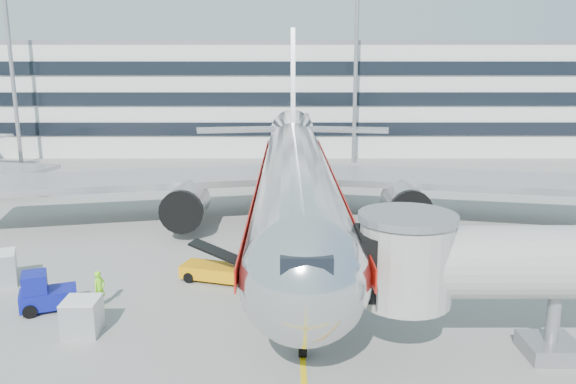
{
  "coord_description": "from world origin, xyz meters",
  "views": [
    {
      "loc": [
        -0.68,
        -29.77,
        11.92
      ],
      "look_at": [
        -0.58,
        6.28,
        4.0
      ],
      "focal_mm": 35.0,
      "sensor_mm": 36.0,
      "label": 1
    }
  ],
  "objects_px": {
    "main_jet": "(295,173)",
    "belt_loader": "(221,271)",
    "ramp_worker": "(100,289)",
    "cargo_container_front": "(82,317)",
    "baggage_tug": "(44,294)"
  },
  "relations": [
    {
      "from": "main_jet",
      "to": "belt_loader",
      "type": "bearing_deg",
      "value": -111.8
    },
    {
      "from": "main_jet",
      "to": "ramp_worker",
      "type": "xyz_separation_m",
      "value": [
        -10.2,
        -14.66,
        -3.27
      ]
    },
    {
      "from": "cargo_container_front",
      "to": "main_jet",
      "type": "bearing_deg",
      "value": 60.35
    },
    {
      "from": "main_jet",
      "to": "ramp_worker",
      "type": "height_order",
      "value": "main_jet"
    },
    {
      "from": "cargo_container_front",
      "to": "belt_loader",
      "type": "bearing_deg",
      "value": 49.34
    },
    {
      "from": "baggage_tug",
      "to": "cargo_container_front",
      "type": "xyz_separation_m",
      "value": [
        2.83,
        -2.6,
        -0.03
      ]
    },
    {
      "from": "cargo_container_front",
      "to": "ramp_worker",
      "type": "relative_size",
      "value": 0.87
    },
    {
      "from": "main_jet",
      "to": "ramp_worker",
      "type": "relative_size",
      "value": 26.5
    },
    {
      "from": "baggage_tug",
      "to": "cargo_container_front",
      "type": "distance_m",
      "value": 3.85
    },
    {
      "from": "main_jet",
      "to": "cargo_container_front",
      "type": "distance_m",
      "value": 20.57
    },
    {
      "from": "main_jet",
      "to": "baggage_tug",
      "type": "xyz_separation_m",
      "value": [
        -12.87,
        -15.03,
        -3.36
      ]
    },
    {
      "from": "main_jet",
      "to": "cargo_container_front",
      "type": "height_order",
      "value": "main_jet"
    },
    {
      "from": "main_jet",
      "to": "belt_loader",
      "type": "xyz_separation_m",
      "value": [
        -4.45,
        -11.12,
        -3.59
      ]
    },
    {
      "from": "belt_loader",
      "to": "ramp_worker",
      "type": "bearing_deg",
      "value": -148.4
    },
    {
      "from": "main_jet",
      "to": "belt_loader",
      "type": "distance_m",
      "value": 12.5
    }
  ]
}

